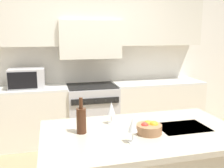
% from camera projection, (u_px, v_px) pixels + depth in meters
% --- Properties ---
extents(back_cabinetry, '(10.00, 0.46, 2.70)m').
position_uv_depth(back_cabinetry, '(88.00, 42.00, 4.19)').
color(back_cabinetry, silver).
rests_on(back_cabinetry, ground_plane).
extents(back_counter, '(3.91, 0.62, 0.92)m').
position_uv_depth(back_counter, '(92.00, 112.00, 4.17)').
color(back_counter, silver).
rests_on(back_counter, ground_plane).
extents(range_stove, '(0.80, 0.70, 0.91)m').
position_uv_depth(range_stove, '(92.00, 112.00, 4.15)').
color(range_stove, '#B7B7BC').
rests_on(range_stove, ground_plane).
extents(microwave, '(0.52, 0.40, 0.30)m').
position_uv_depth(microwave, '(27.00, 78.00, 3.81)').
color(microwave, '#B7B7BC').
rests_on(microwave, back_counter).
extents(wine_bottle, '(0.08, 0.08, 0.31)m').
position_uv_depth(wine_bottle, '(81.00, 120.00, 2.09)').
color(wine_bottle, '#422314').
rests_on(wine_bottle, kitchen_island).
extents(wine_glass_near, '(0.07, 0.07, 0.21)m').
position_uv_depth(wine_glass_near, '(133.00, 125.00, 1.89)').
color(wine_glass_near, white).
rests_on(wine_glass_near, kitchen_island).
extents(wine_glass_far, '(0.07, 0.07, 0.21)m').
position_uv_depth(wine_glass_far, '(111.00, 109.00, 2.31)').
color(wine_glass_far, white).
rests_on(wine_glass_far, kitchen_island).
extents(fruit_bowl, '(0.21, 0.21, 0.11)m').
position_uv_depth(fruit_bowl, '(149.00, 128.00, 2.09)').
color(fruit_bowl, '#996B47').
rests_on(fruit_bowl, kitchen_island).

